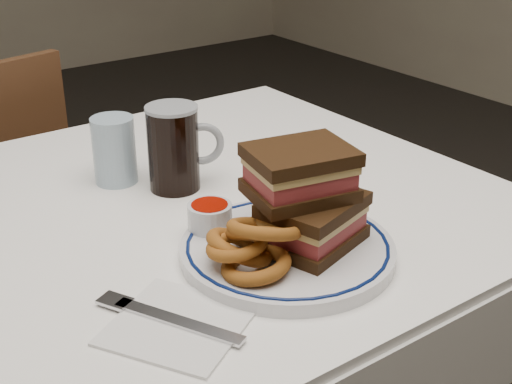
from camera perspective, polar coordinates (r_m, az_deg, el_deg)
dining_table at (r=1.10m, az=-12.38°, el=-7.92°), size 1.27×0.87×0.75m
main_plate at (r=0.95m, az=2.52°, el=-4.60°), size 0.29×0.29×0.02m
reuben_sandwich at (r=0.92m, az=4.06°, el=-0.41°), size 0.16×0.15×0.13m
onion_rings_main at (r=0.89m, az=-0.38°, el=-4.22°), size 0.12×0.13×0.09m
ketchup_ramekin at (r=0.98m, az=-3.72°, el=-1.82°), size 0.06×0.06×0.04m
beer_mug at (r=1.13m, az=-6.49°, el=3.59°), size 0.12×0.08×0.14m
water_glass at (r=1.18m, az=-11.27°, el=3.30°), size 0.07×0.07×0.11m
napkin_fork at (r=0.83m, az=-6.44°, el=-10.36°), size 0.20×0.20×0.01m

